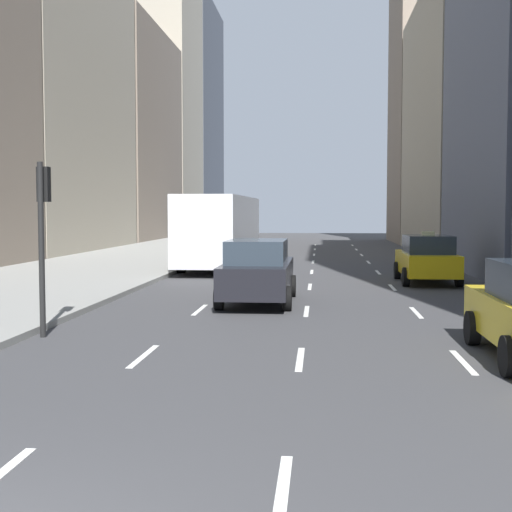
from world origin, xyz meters
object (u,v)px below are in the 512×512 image
sedan_black_near (258,271)px  taxi_lead (427,259)px  city_bus (221,229)px  traffic_light_pole (43,220)px

sedan_black_near → taxi_lead: bearing=48.0°
sedan_black_near → city_bus: city_bus is taller
taxi_lead → city_bus: city_bus is taller
taxi_lead → sedan_black_near: (-5.60, -6.22, 0.03)m
sedan_black_near → city_bus: bearing=102.5°
taxi_lead → city_bus: bearing=142.4°
traffic_light_pole → taxi_lead: bearing=51.3°
taxi_lead → city_bus: size_ratio=0.38×
sedan_black_near → traffic_light_pole: traffic_light_pole is taller
taxi_lead → city_bus: 10.65m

